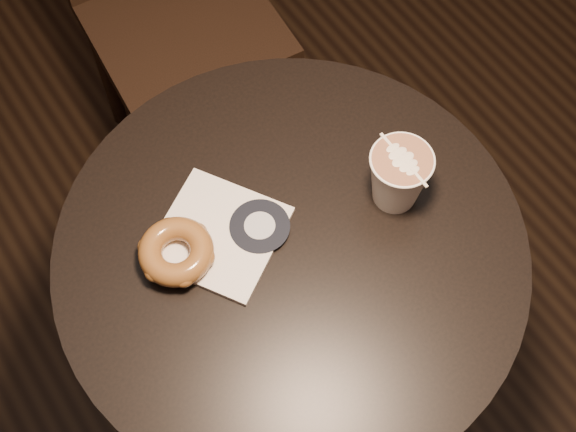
{
  "coord_description": "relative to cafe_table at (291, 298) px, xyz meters",
  "views": [
    {
      "loc": [
        -0.29,
        -0.42,
        1.81
      ],
      "look_at": [
        0.01,
        0.03,
        0.79
      ],
      "focal_mm": 50.0,
      "sensor_mm": 36.0,
      "label": 1
    }
  ],
  "objects": [
    {
      "name": "cafe_table",
      "position": [
        0.0,
        0.0,
        0.0
      ],
      "size": [
        0.7,
        0.7,
        0.75
      ],
      "color": "black",
      "rests_on": "ground"
    },
    {
      "name": "pastry_bag",
      "position": [
        -0.08,
        0.07,
        0.2
      ],
      "size": [
        0.23,
        0.23,
        0.01
      ],
      "primitive_type": "cube",
      "rotation": [
        0.0,
        0.0,
        0.56
      ],
      "color": "white",
      "rests_on": "cafe_table"
    },
    {
      "name": "doughnut",
      "position": [
        -0.15,
        0.08,
        0.23
      ],
      "size": [
        0.11,
        0.11,
        0.04
      ],
      "primitive_type": "torus",
      "color": "brown",
      "rests_on": "pastry_bag"
    },
    {
      "name": "latte_cup",
      "position": [
        0.18,
        -0.01,
        0.25
      ],
      "size": [
        0.09,
        0.09,
        0.1
      ],
      "primitive_type": null,
      "color": "white",
      "rests_on": "cafe_table"
    }
  ]
}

